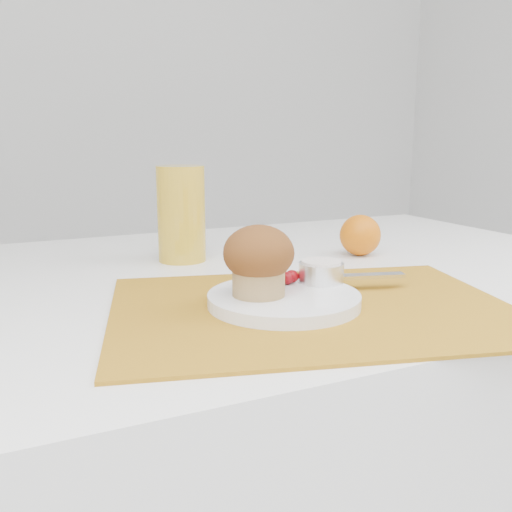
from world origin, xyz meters
name	(u,v)px	position (x,y,z in m)	size (l,w,h in m)	color
table	(267,481)	(0.00, 0.05, 0.38)	(1.20, 0.80, 0.75)	white
placemat	(312,308)	(-0.04, -0.16, 0.75)	(0.48, 0.35, 0.00)	#A46E16
plate	(284,299)	(-0.07, -0.14, 0.76)	(0.19, 0.19, 0.01)	white
ramekin	(321,272)	(-0.01, -0.12, 0.78)	(0.06, 0.06, 0.03)	silver
cream	(321,263)	(-0.01, -0.12, 0.79)	(0.05, 0.05, 0.01)	silver
raspberry_near	(292,276)	(-0.04, -0.10, 0.78)	(0.02, 0.02, 0.02)	#5A0206
raspberry_far	(287,278)	(-0.05, -0.11, 0.78)	(0.02, 0.02, 0.02)	#560207
butter_knife	(327,278)	(0.01, -0.11, 0.77)	(0.21, 0.02, 0.01)	silver
orange	(360,235)	(0.19, 0.07, 0.79)	(0.07, 0.07, 0.07)	orange
juice_glass	(181,214)	(-0.10, 0.16, 0.83)	(0.08, 0.08, 0.16)	gold
muffin	(259,259)	(-0.11, -0.14, 0.81)	(0.08, 0.08, 0.09)	tan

